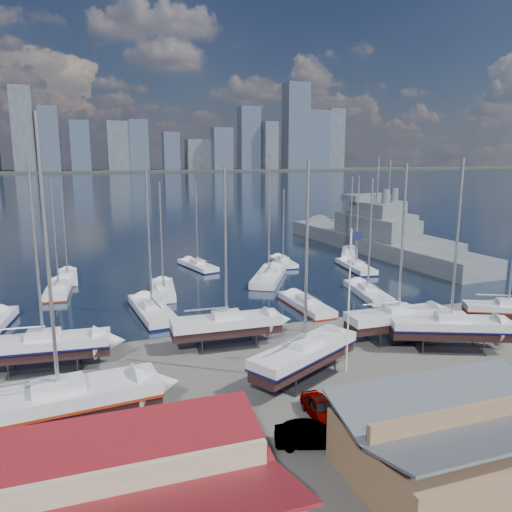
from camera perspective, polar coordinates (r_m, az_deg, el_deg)
name	(u,v)px	position (r m, az deg, el deg)	size (l,w,h in m)	color
ground	(324,362)	(42.51, 7.79, -11.89)	(1400.00, 1400.00, 0.00)	#605E59
water	(109,183)	(345.56, -16.46, 7.98)	(1400.00, 600.00, 0.40)	#1B293E
far_shore	(96,171)	(605.15, -17.84, 9.21)	(1400.00, 80.00, 2.20)	#2D332D
skyline	(86,137)	(598.94, -18.81, 12.78)	(639.14, 43.80, 107.69)	#475166
shed_grey	(466,440)	(29.78, 22.83, -18.78)	(12.60, 8.40, 4.17)	#8C6B4C
sailboat_cradle_0	(44,346)	(43.06, -23.06, -9.44)	(10.25, 3.73, 16.20)	#2D2D33
sailboat_cradle_1	(59,403)	(33.15, -21.55, -15.32)	(12.22, 4.57, 19.05)	#2D2D33
sailboat_cradle_2	(227,324)	(44.64, -3.38, -7.81)	(9.84, 3.09, 15.92)	#2D2D33
sailboat_cradle_3	(305,354)	(38.40, 5.58, -11.05)	(10.30, 7.39, 16.42)	#2D2D33
sailboat_cradle_4	(398,318)	(48.03, 15.93, -6.84)	(9.94, 3.02, 16.10)	#2D2D33
sailboat_cradle_5	(450,327)	(46.99, 21.32, -7.57)	(10.58, 6.63, 16.55)	#2D2D33
sailboat_cradle_6	(508,310)	(54.97, 26.84, -5.51)	(8.31, 5.77, 13.41)	#2D2D33
sailboat_moored_1	(59,290)	(67.10, -21.59, -3.65)	(3.46, 10.05, 14.77)	black
sailboat_moored_2	(68,278)	(73.40, -20.71, -2.34)	(2.61, 8.76, 13.16)	black
sailboat_moored_3	(152,312)	(54.90, -11.80, -6.30)	(4.12, 11.32, 16.56)	black
sailboat_moored_4	(163,291)	(62.88, -10.54, -3.99)	(3.80, 9.77, 14.38)	black
sailboat_moored_5	(198,267)	(76.30, -6.69, -1.20)	(4.71, 9.49, 13.67)	black
sailboat_moored_6	(306,306)	(56.30, 5.74, -5.68)	(3.00, 9.68, 14.34)	black
sailboat_moored_7	(269,278)	(68.43, 1.48, -2.56)	(8.70, 11.78, 17.69)	black
sailboat_moored_8	(283,262)	(78.77, 3.11, -0.75)	(2.92, 8.45, 12.42)	black
sailboat_moored_9	(368,293)	(62.40, 12.63, -4.19)	(4.42, 10.17, 14.85)	black
sailboat_moored_10	(356,268)	(76.43, 11.31, -1.32)	(3.97, 10.14, 14.76)	black
sailboat_moored_11	(350,254)	(86.78, 10.65, 0.19)	(7.06, 9.44, 14.07)	black
naval_ship_east	(375,242)	(92.13, 13.41, 1.57)	(10.71, 50.09, 18.47)	slate
naval_ship_west	(387,232)	(105.12, 14.71, 2.67)	(6.46, 38.53, 17.46)	slate
car_a	(321,408)	(33.99, 7.42, -16.82)	(1.61, 4.01, 1.37)	gray
car_b	(311,435)	(31.04, 6.27, -19.69)	(1.47, 4.22, 1.39)	gray
car_c	(435,396)	(37.17, 19.74, -14.82)	(2.33, 5.06, 1.40)	gray
car_d	(509,408)	(37.56, 26.94, -15.21)	(1.85, 4.54, 1.32)	gray
flagpole	(350,292)	(38.96, 10.71, -4.02)	(1.01, 0.12, 11.36)	white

